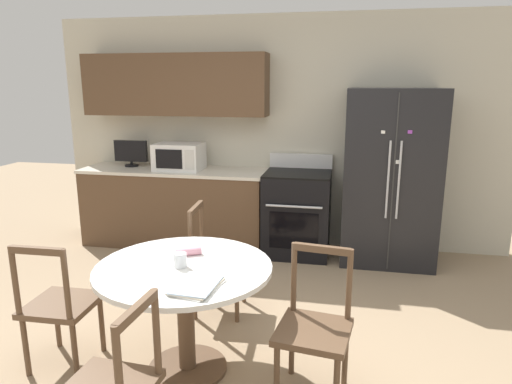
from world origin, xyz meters
The scene contains 14 objects.
ground_plane centered at (0.00, 0.00, 0.00)m, with size 14.00×14.00×0.00m, color #9E8466.
back_wall centered at (-0.30, 2.59, 1.44)m, with size 5.20×0.44×2.60m.
kitchen_counter centered at (-1.14, 2.29, 0.45)m, with size 2.14×0.64×0.90m.
refrigerator centered at (1.25, 2.24, 0.91)m, with size 0.95×0.71×1.81m.
oven_range centered at (0.29, 2.26, 0.47)m, with size 0.71×0.68×1.08m.
microwave centered at (-1.07, 2.27, 1.05)m, with size 0.52×0.39×0.30m.
countertop_tv centered at (-1.70, 2.36, 1.07)m, with size 0.40×0.16×0.31m.
dining_table centered at (-0.18, -0.03, 0.58)m, with size 1.12×1.12×0.74m.
dining_chair_far centered at (-0.22, 0.80, 0.43)m, with size 0.44×0.44×0.90m.
dining_chair_left centered at (-1.01, -0.15, 0.43)m, with size 0.43×0.43×0.90m.
dining_chair_right centered at (0.65, -0.10, 0.43)m, with size 0.47×0.47×0.90m.
candle_glass centered at (-0.20, -0.06, 0.78)m, with size 0.08×0.08×0.09m.
folded_napkin centered at (-0.21, 0.14, 0.77)m, with size 0.17×0.13×0.05m.
mail_stack centered at (0.00, -0.32, 0.75)m, with size 0.28×0.34×0.02m.
Camera 1 is at (0.79, -2.58, 1.86)m, focal length 32.00 mm.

